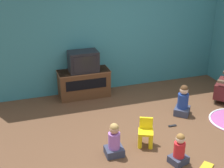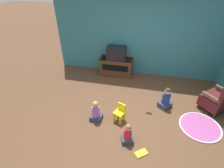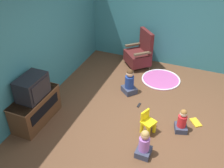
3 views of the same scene
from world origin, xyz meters
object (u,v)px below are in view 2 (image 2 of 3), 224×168
object	(u,v)px
yellow_kid_chair	(120,114)
black_armchair	(218,99)
television	(116,53)
remote_control	(149,113)
child_watching_center	(96,112)
tv_cabinet	(116,66)
child_watching_left	(128,134)
book	(141,153)
child_watching_right	(166,99)

from	to	relation	value
yellow_kid_chair	black_armchair	bearing A→B (deg)	45.33
television	remote_control	xyz separation A→B (m)	(1.23, -1.76, -0.81)
yellow_kid_chair	child_watching_center	distance (m)	0.59
tv_cabinet	child_watching_left	xyz separation A→B (m)	(0.80, -2.76, -0.09)
tv_cabinet	child_watching_left	bearing A→B (deg)	-73.89
tv_cabinet	child_watching_left	distance (m)	2.88
black_armchair	child_watching_center	world-z (taller)	black_armchair
television	black_armchair	size ratio (longest dim) A/B	0.62
child_watching_left	book	distance (m)	0.46
yellow_kid_chair	child_watching_center	bearing A→B (deg)	-146.02
television	child_watching_right	world-z (taller)	television
remote_control	tv_cabinet	bearing A→B (deg)	-52.34
black_armchair	yellow_kid_chair	xyz separation A→B (m)	(-2.41, -0.92, -0.16)
yellow_kid_chair	child_watching_center	size ratio (longest dim) A/B	0.83
black_armchair	yellow_kid_chair	bearing A→B (deg)	-21.92
child_watching_right	remote_control	world-z (taller)	child_watching_right
child_watching_left	remote_control	distance (m)	1.09
child_watching_center	child_watching_right	world-z (taller)	child_watching_right
child_watching_left	remote_control	size ratio (longest dim) A/B	3.35
child_watching_center	yellow_kid_chair	bearing A→B (deg)	11.06
black_armchair	child_watching_left	bearing A→B (deg)	-7.33
child_watching_center	television	bearing A→B (deg)	90.00
child_watching_center	child_watching_right	bearing A→B (deg)	28.18
television	child_watching_right	distance (m)	2.22
book	child_watching_center	bearing A→B (deg)	110.77
tv_cabinet	child_watching_center	bearing A→B (deg)	-91.62
yellow_kid_chair	remote_control	bearing A→B (deg)	52.78
child_watching_right	book	distance (m)	1.70
child_watching_center	book	xyz separation A→B (m)	(1.19, -0.75, -0.23)
yellow_kid_chair	remote_control	size ratio (longest dim) A/B	3.08
yellow_kid_chair	remote_control	world-z (taller)	yellow_kid_chair
child_watching_left	child_watching_right	distance (m)	1.59
tv_cabinet	yellow_kid_chair	xyz separation A→B (m)	(0.51, -2.17, -0.11)
child_watching_center	remote_control	world-z (taller)	child_watching_center
television	yellow_kid_chair	xyz separation A→B (m)	(0.51, -2.15, -0.61)
yellow_kid_chair	book	distance (m)	1.06
book	child_watching_left	bearing A→B (deg)	105.50
television	child_watching_center	distance (m)	2.32
child_watching_left	child_watching_right	xyz separation A→B (m)	(0.84, 1.35, 0.05)
child_watching_center	remote_control	size ratio (longest dim) A/B	3.69
yellow_kid_chair	remote_control	xyz separation A→B (m)	(0.72, 0.38, -0.20)
tv_cabinet	black_armchair	size ratio (longest dim) A/B	1.12
child_watching_right	child_watching_left	bearing A→B (deg)	-171.38
black_armchair	tv_cabinet	bearing A→B (deg)	-65.81
tv_cabinet	black_armchair	distance (m)	3.18
remote_control	yellow_kid_chair	bearing A→B (deg)	31.21
television	book	size ratio (longest dim) A/B	2.08
television	book	world-z (taller)	television
television	child_watching_right	size ratio (longest dim) A/B	1.00
child_watching_left	child_watching_center	size ratio (longest dim) A/B	0.91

